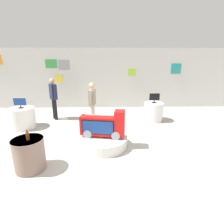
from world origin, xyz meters
name	(u,v)px	position (x,y,z in m)	size (l,w,h in m)	color
ground_plane	(105,151)	(0.00, 0.00, 0.00)	(30.00, 30.00, 0.00)	#B2ADA3
back_wall_display	(106,79)	(-0.01, 4.56, 1.45)	(12.80, 0.13, 2.90)	silver
main_display_pedestal	(103,141)	(-0.06, 0.34, 0.14)	(1.41, 1.41, 0.29)	silver
novelty_firetruck_tv	(103,126)	(-0.04, 0.33, 0.61)	(1.27, 0.54, 0.79)	gray
display_pedestal_left_rear	(153,112)	(1.93, 2.47, 0.37)	(0.76, 0.76, 0.74)	silver
tv_on_left_rear	(154,98)	(1.93, 2.46, 0.95)	(0.40, 0.19, 0.38)	black
display_pedestal_center_rear	(22,118)	(-2.99, 1.83, 0.37)	(0.87, 0.87, 0.74)	silver
tv_on_center_rear	(20,102)	(-2.99, 1.82, 0.95)	(0.47, 0.17, 0.37)	black
side_table_round	(29,154)	(-1.67, -0.74, 0.38)	(0.70, 0.70, 0.74)	gray
bottle_on_side_table	(28,136)	(-1.63, -0.77, 0.84)	(0.07, 0.07, 0.23)	brown
shopper_browsing_near_truck	(53,96)	(-2.09, 2.74, 0.98)	(0.38, 0.48, 1.68)	black
shopper_browsing_rear	(92,102)	(-0.45, 1.72, 0.96)	(0.23, 0.56, 1.64)	#B2ADA3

